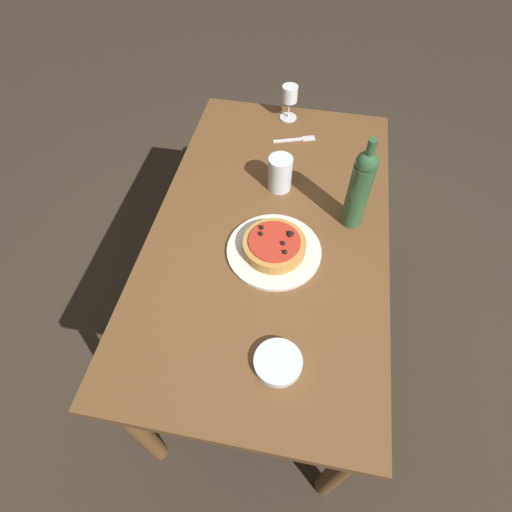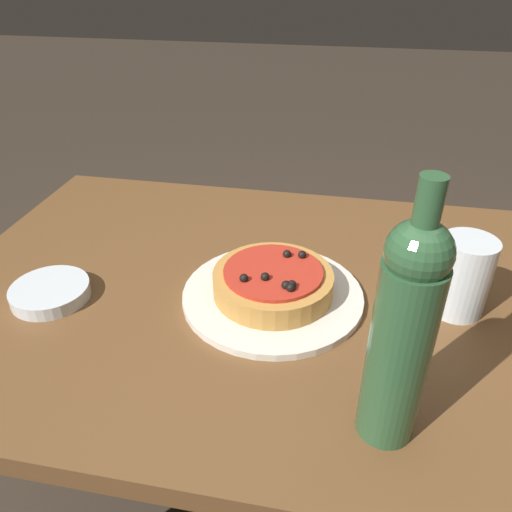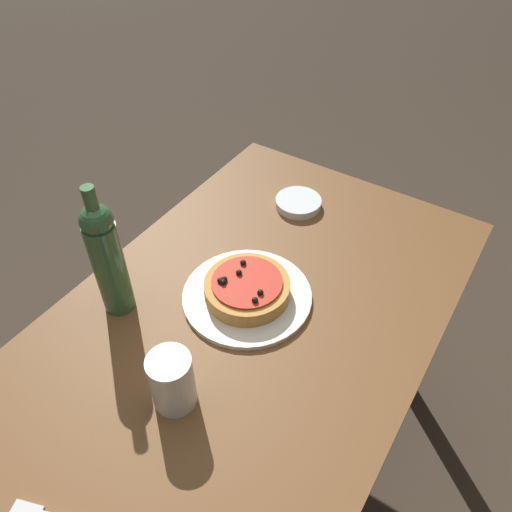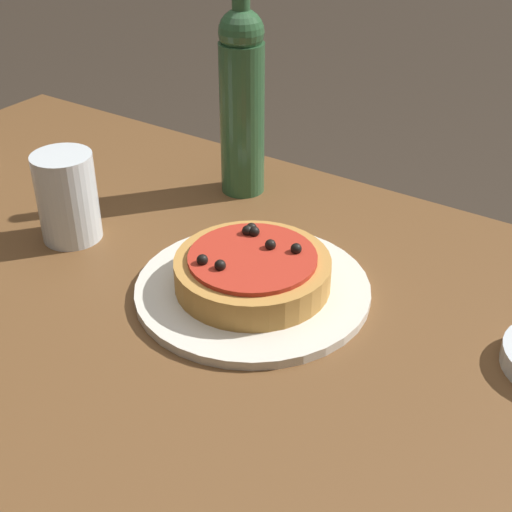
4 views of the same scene
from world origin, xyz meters
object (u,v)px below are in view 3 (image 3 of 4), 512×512
at_px(pizza, 247,288).
at_px(wine_bottle, 107,257).
at_px(side_bowl, 298,203).
at_px(water_cup, 173,381).
at_px(dinner_plate, 247,296).
at_px(dining_table, 232,361).

bearing_deg(pizza, wine_bottle, -52.87).
bearing_deg(side_bowl, pizza, 10.70).
height_order(wine_bottle, water_cup, wine_bottle).
relative_size(wine_bottle, side_bowl, 2.58).
bearing_deg(dinner_plate, dining_table, 14.68).
bearing_deg(water_cup, wine_bottle, -114.27).
relative_size(dining_table, dinner_plate, 4.58).
xyz_separation_m(water_cup, side_bowl, (-0.65, -0.10, -0.05)).
height_order(water_cup, side_bowl, water_cup).
distance_m(pizza, side_bowl, 0.37).
height_order(pizza, side_bowl, pizza).
bearing_deg(side_bowl, dining_table, 11.65).
bearing_deg(dinner_plate, side_bowl, -169.26).
distance_m(wine_bottle, water_cup, 0.30).
bearing_deg(dining_table, water_cup, 0.37).
bearing_deg(water_cup, side_bowl, -171.50).
bearing_deg(side_bowl, water_cup, 8.50).
bearing_deg(water_cup, pizza, -174.26).
xyz_separation_m(dining_table, side_bowl, (-0.47, -0.10, 0.11)).
xyz_separation_m(wine_bottle, water_cup, (0.12, 0.26, -0.09)).
bearing_deg(wine_bottle, pizza, 127.13).
relative_size(dining_table, water_cup, 10.69).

